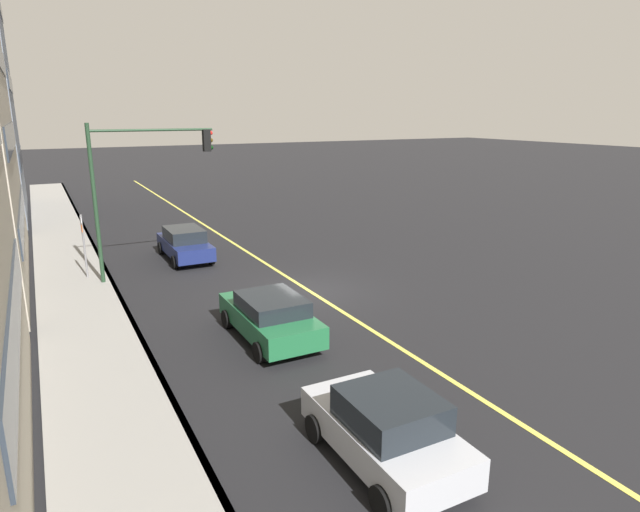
# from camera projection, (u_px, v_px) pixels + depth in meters

# --- Properties ---
(ground) EXTENTS (200.00, 200.00, 0.00)m
(ground) POSITION_uv_depth(u_px,v_px,m) (309.00, 291.00, 21.26)
(ground) COLOR black
(sidewalk_slab) EXTENTS (80.00, 2.86, 0.15)m
(sidewalk_slab) POSITION_uv_depth(u_px,v_px,m) (87.00, 325.00, 17.61)
(sidewalk_slab) COLOR gray
(sidewalk_slab) RESTS_ON ground
(curb_edge) EXTENTS (80.00, 0.16, 0.15)m
(curb_edge) POSITION_uv_depth(u_px,v_px,m) (130.00, 318.00, 18.22)
(curb_edge) COLOR slate
(curb_edge) RESTS_ON ground
(lane_stripe_center) EXTENTS (80.00, 0.16, 0.01)m
(lane_stripe_center) POSITION_uv_depth(u_px,v_px,m) (309.00, 291.00, 21.26)
(lane_stripe_center) COLOR #D8CC4C
(lane_stripe_center) RESTS_ON ground
(car_green) EXTENTS (4.30, 2.02, 1.43)m
(car_green) POSITION_uv_depth(u_px,v_px,m) (270.00, 316.00, 16.56)
(car_green) COLOR #1E6038
(car_green) RESTS_ON ground
(car_silver) EXTENTS (3.83, 1.98, 1.56)m
(car_silver) POSITION_uv_depth(u_px,v_px,m) (386.00, 428.00, 10.61)
(car_silver) COLOR #A8AAB2
(car_silver) RESTS_ON ground
(car_navy) EXTENTS (4.42, 1.89, 1.50)m
(car_navy) POSITION_uv_depth(u_px,v_px,m) (185.00, 243.00, 25.65)
(car_navy) COLOR navy
(car_navy) RESTS_ON ground
(traffic_light_mast) EXTENTS (0.28, 4.90, 6.39)m
(traffic_light_mast) POSITION_uv_depth(u_px,v_px,m) (140.00, 174.00, 21.58)
(traffic_light_mast) COLOR #1E3823
(traffic_light_mast) RESTS_ON ground
(street_sign_post) EXTENTS (0.60, 0.08, 2.79)m
(street_sign_post) POSITION_uv_depth(u_px,v_px,m) (84.00, 242.00, 22.12)
(street_sign_post) COLOR slate
(street_sign_post) RESTS_ON ground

